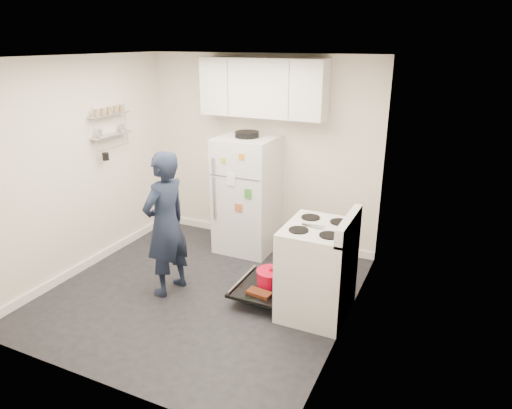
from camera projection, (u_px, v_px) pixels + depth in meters
The scene contains 7 objects.
room at pixel (196, 187), 4.73m from camera, with size 3.21×3.21×2.51m.
electric_range at pixel (316, 271), 4.58m from camera, with size 0.66×0.76×1.10m.
open_oven_door at pixel (267, 282), 4.91m from camera, with size 0.55×0.70×0.24m.
refrigerator at pixel (247, 194), 5.93m from camera, with size 0.72×0.74×1.58m.
upper_cabinets at pixel (263, 88), 5.57m from camera, with size 1.60×0.33×0.70m, color silver.
wall_shelf_rack at pixel (110, 125), 5.55m from camera, with size 0.14×0.60×0.61m.
person at pixel (166, 224), 4.86m from camera, with size 0.58×0.38×1.60m, color #161E31.
Camera 1 is at (2.42, -3.81, 2.65)m, focal length 32.00 mm.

